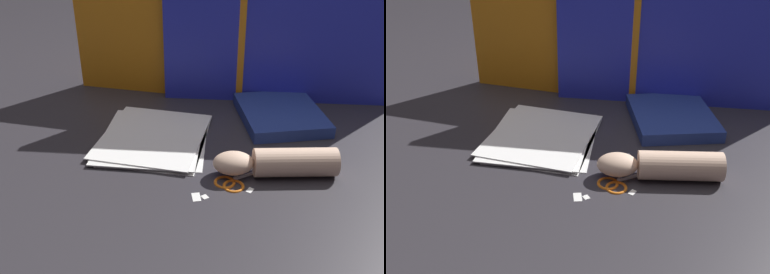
# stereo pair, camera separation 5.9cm
# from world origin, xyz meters

# --- Properties ---
(ground_plane) EXTENTS (6.00, 6.00, 0.00)m
(ground_plane) POSITION_xyz_m (0.00, 0.00, 0.00)
(ground_plane) COLOR #2D2B30
(backdrop_panel_left) EXTENTS (0.53, 0.05, 0.35)m
(backdrop_panel_left) POSITION_xyz_m (-0.18, 0.36, 0.18)
(backdrop_panel_left) COLOR orange
(backdrop_panel_left) RESTS_ON ground_plane
(backdrop_panel_center) EXTENTS (0.70, 0.08, 0.47)m
(backdrop_panel_center) POSITION_xyz_m (0.19, 0.36, 0.23)
(backdrop_panel_center) COLOR #2833D1
(backdrop_panel_center) RESTS_ON ground_plane
(paper_stack) EXTENTS (0.29, 0.32, 0.01)m
(paper_stack) POSITION_xyz_m (-0.13, 0.06, 0.01)
(paper_stack) COLOR white
(paper_stack) RESTS_ON ground_plane
(book_closed) EXTENTS (0.28, 0.31, 0.03)m
(book_closed) POSITION_xyz_m (0.20, 0.23, 0.02)
(book_closed) COLOR navy
(book_closed) RESTS_ON ground_plane
(scissors) EXTENTS (0.15, 0.17, 0.01)m
(scissors) POSITION_xyz_m (0.10, -0.08, 0.00)
(scissors) COLOR silver
(scissors) RESTS_ON ground_plane
(hand_forearm) EXTENTS (0.29, 0.12, 0.07)m
(hand_forearm) POSITION_xyz_m (0.19, -0.05, 0.03)
(hand_forearm) COLOR beige
(hand_forearm) RESTS_ON ground_plane
(paper_scrap_near) EXTENTS (0.03, 0.03, 0.00)m
(paper_scrap_near) POSITION_xyz_m (0.02, -0.17, 0.00)
(paper_scrap_near) COLOR white
(paper_scrap_near) RESTS_ON ground_plane
(paper_scrap_mid) EXTENTS (0.02, 0.02, 0.00)m
(paper_scrap_mid) POSITION_xyz_m (0.14, -0.12, 0.00)
(paper_scrap_mid) COLOR white
(paper_scrap_mid) RESTS_ON ground_plane
(paper_scrap_far) EXTENTS (0.02, 0.02, 0.00)m
(paper_scrap_far) POSITION_xyz_m (0.04, -0.16, 0.00)
(paper_scrap_far) COLOR white
(paper_scrap_far) RESTS_ON ground_plane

